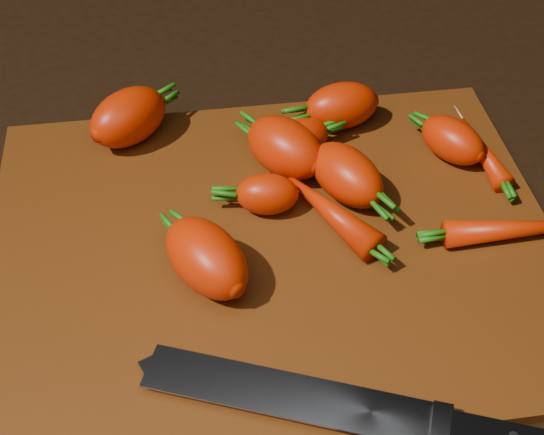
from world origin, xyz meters
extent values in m
cube|color=black|center=(0.00, 0.00, -0.01)|extent=(2.00, 2.00, 0.01)
cube|color=#6A300C|center=(0.00, 0.00, 0.01)|extent=(0.50, 0.40, 0.01)
ellipsoid|color=#C11F00|center=(-0.12, 0.16, 0.04)|extent=(0.10, 0.10, 0.05)
ellipsoid|color=#C11F00|center=(0.00, 0.04, 0.03)|extent=(0.06, 0.05, 0.04)
ellipsoid|color=#C11F00|center=(0.07, 0.05, 0.04)|extent=(0.08, 0.10, 0.05)
ellipsoid|color=#C11F00|center=(-0.06, -0.04, 0.04)|extent=(0.09, 0.11, 0.05)
ellipsoid|color=#C11F00|center=(0.09, 0.15, 0.04)|extent=(0.08, 0.06, 0.05)
ellipsoid|color=#C11F00|center=(0.04, 0.11, 0.03)|extent=(0.07, 0.06, 0.04)
ellipsoid|color=#C11F00|center=(0.19, 0.09, 0.03)|extent=(0.07, 0.08, 0.04)
ellipsoid|color=#C11F00|center=(0.22, 0.08, 0.02)|extent=(0.03, 0.10, 0.02)
ellipsoid|color=#C11F00|center=(0.22, -0.03, 0.02)|extent=(0.14, 0.03, 0.02)
ellipsoid|color=#C11F00|center=(0.05, 0.01, 0.03)|extent=(0.08, 0.11, 0.03)
ellipsoid|color=#C11F00|center=(0.02, 0.09, 0.04)|extent=(0.09, 0.10, 0.05)
cube|color=gray|center=(-0.11, -0.12, 0.02)|extent=(0.21, 0.11, 0.00)
cube|color=gray|center=(-0.01, -0.16, 0.02)|extent=(0.03, 0.04, 0.02)
cube|color=black|center=(0.05, -0.19, 0.02)|extent=(0.12, 0.07, 0.02)
cylinder|color=#B2B2B7|center=(0.04, -0.18, 0.03)|extent=(0.01, 0.01, 0.00)
camera|label=1|loc=(-0.07, -0.46, 0.49)|focal=50.00mm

